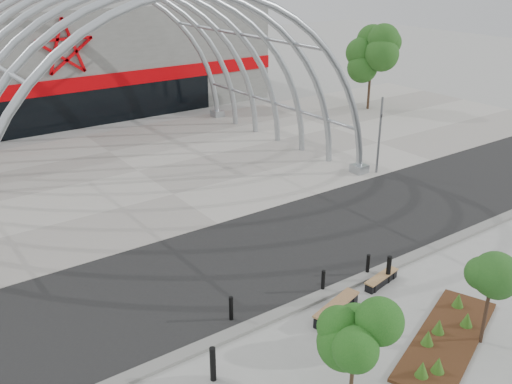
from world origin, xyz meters
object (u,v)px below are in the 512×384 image
Objects in this scene: street_tree_0 at (356,322)px; signal_pole at (380,134)px; bench_0 at (336,309)px; street_tree_1 at (492,276)px; bench_1 at (381,280)px; bollard_2 at (323,281)px.

signal_pole is at bearing 41.10° from street_tree_0.
street_tree_0 is 4.58m from bench_0.
street_tree_1 is at bearing -53.84° from bench_0.
signal_pole reaches higher than bench_1.
street_tree_1 is at bearing -90.05° from bench_1.
signal_pole is 14.49m from bench_0.
bollard_2 is (0.62, 1.38, 0.20)m from bench_0.
street_tree_1 is 5.86m from bollard_2.
signal_pole reaches higher than street_tree_0.
bench_1 is 2.07× the size of bollard_2.
street_tree_0 is 6.72m from bench_1.
street_tree_0 is at bearing -138.90° from signal_pole.
street_tree_1 reaches higher than bollard_2.
bench_1 is (5.14, 3.64, -2.35)m from street_tree_0.
bench_1 is at bearing 89.95° from street_tree_1.
signal_pole is 1.30× the size of street_tree_1.
bench_0 is at bearing -169.75° from bench_1.
bollard_2 is (-2.10, 5.11, -1.97)m from street_tree_1.
signal_pole is 18.21m from street_tree_0.
bollard_2 is (-2.10, 0.89, 0.25)m from bench_1.
street_tree_1 is at bearing -67.67° from bollard_2.
bench_0 is at bearing -114.31° from bollard_2.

